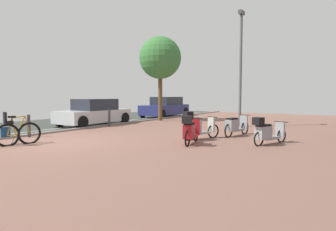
# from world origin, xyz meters

# --- Properties ---
(ground) EXTENTS (21.00, 40.00, 0.13)m
(ground) POSITION_xyz_m (1.43, 0.00, -0.02)
(ground) COLOR #2F3630
(bicycle_foreground) EXTENTS (0.80, 1.42, 1.13)m
(bicycle_foreground) POSITION_xyz_m (-0.75, -1.08, 0.40)
(bicycle_foreground) COLOR black
(bicycle_foreground) RESTS_ON ground
(scooter_near) EXTENTS (0.65, 1.80, 0.85)m
(scooter_near) POSITION_xyz_m (4.61, 4.75, 0.40)
(scooter_near) COLOR black
(scooter_near) RESTS_ON ground
(scooter_mid) EXTENTS (0.70, 1.69, 1.00)m
(scooter_mid) POSITION_xyz_m (4.02, 2.06, 0.45)
(scooter_mid) COLOR black
(scooter_mid) RESTS_ON ground
(scooter_far) EXTENTS (0.90, 1.66, 0.95)m
(scooter_far) POSITION_xyz_m (6.17, 3.33, 0.43)
(scooter_far) COLOR black
(scooter_far) RESTS_ON ground
(scooter_extra) EXTENTS (0.91, 1.59, 1.07)m
(scooter_extra) POSITION_xyz_m (3.73, 3.14, 0.48)
(scooter_extra) COLOR black
(scooter_extra) RESTS_ON ground
(parked_car_near) EXTENTS (1.90, 4.16, 1.42)m
(parked_car_near) POSITION_xyz_m (-3.42, 4.85, 0.66)
(parked_car_near) COLOR silver
(parked_car_near) RESTS_ON ground
(parked_car_far) EXTENTS (1.92, 4.39, 1.49)m
(parked_car_far) POSITION_xyz_m (-3.48, 12.17, 0.70)
(parked_car_far) COLOR navy
(parked_car_far) RESTS_ON ground
(lamp_post) EXTENTS (0.20, 0.52, 5.90)m
(lamp_post) POSITION_xyz_m (3.62, 8.29, 3.27)
(lamp_post) COLOR slate
(lamp_post) RESTS_ON ground
(street_tree) EXTENTS (2.68, 2.68, 5.34)m
(street_tree) POSITION_xyz_m (-1.87, 9.05, 3.98)
(street_tree) COLOR brown
(street_tree) RESTS_ON ground
(bollard_near) EXTENTS (0.12, 0.12, 0.88)m
(bollard_near) POSITION_xyz_m (-2.05, 0.16, 0.44)
(bollard_near) COLOR #38383D
(bollard_near) RESTS_ON ground
(bollard_far) EXTENTS (0.12, 0.12, 0.92)m
(bollard_far) POSITION_xyz_m (-2.05, 4.58, 0.46)
(bollard_far) COLOR #38383D
(bollard_far) RESTS_ON ground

